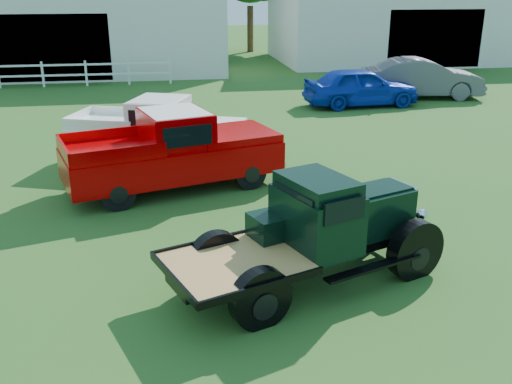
{
  "coord_description": "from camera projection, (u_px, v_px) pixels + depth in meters",
  "views": [
    {
      "loc": [
        -1.41,
        -8.62,
        4.72
      ],
      "look_at": [
        0.2,
        1.2,
        1.05
      ],
      "focal_mm": 40.0,
      "sensor_mm": 36.0,
      "label": 1
    }
  ],
  "objects": [
    {
      "name": "shed_right",
      "position": [
        405.0,
        18.0,
        36.05
      ],
      "size": [
        16.8,
        9.2,
        5.2
      ],
      "primitive_type": null,
      "color": "silver",
      "rests_on": "ground"
    },
    {
      "name": "fence_rail",
      "position": [
        21.0,
        75.0,
        26.92
      ],
      "size": [
        14.2,
        0.16,
        1.2
      ],
      "primitive_type": null,
      "color": "white",
      "rests_on": "ground"
    },
    {
      "name": "ground",
      "position": [
        256.0,
        273.0,
        9.83
      ],
      "size": [
        120.0,
        120.0,
        0.0
      ],
      "primitive_type": "plane",
      "color": "#28571E"
    },
    {
      "name": "shed_left",
      "position": [
        57.0,
        19.0,
        31.86
      ],
      "size": [
        18.8,
        10.2,
        5.6
      ],
      "primitive_type": null,
      "color": "silver",
      "rests_on": "ground"
    },
    {
      "name": "red_pickup",
      "position": [
        172.0,
        150.0,
        13.58
      ],
      "size": [
        5.62,
        3.42,
        1.92
      ],
      "primitive_type": null,
      "rotation": [
        0.0,
        0.0,
        0.29
      ],
      "color": "#B70002",
      "rests_on": "ground"
    },
    {
      "name": "white_pickup",
      "position": [
        157.0,
        132.0,
        15.46
      ],
      "size": [
        5.2,
        3.45,
        1.78
      ],
      "primitive_type": null,
      "rotation": [
        0.0,
        0.0,
        -0.36
      ],
      "color": "white",
      "rests_on": "ground"
    },
    {
      "name": "misc_car_blue",
      "position": [
        361.0,
        87.0,
        22.87
      ],
      "size": [
        4.65,
        2.08,
        1.55
      ],
      "primitive_type": "imported",
      "rotation": [
        0.0,
        0.0,
        1.63
      ],
      "color": "#0B2CAA",
      "rests_on": "ground"
    },
    {
      "name": "misc_car_grey",
      "position": [
        422.0,
        78.0,
        24.5
      ],
      "size": [
        5.29,
        2.56,
        1.67
      ],
      "primitive_type": "imported",
      "rotation": [
        0.0,
        0.0,
        1.41
      ],
      "color": "#515057",
      "rests_on": "ground"
    },
    {
      "name": "vintage_flatbed",
      "position": [
        311.0,
        231.0,
        9.26
      ],
      "size": [
        4.96,
        3.33,
        1.83
      ],
      "primitive_type": null,
      "rotation": [
        0.0,
        0.0,
        0.36
      ],
      "color": "black",
      "rests_on": "ground"
    }
  ]
}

